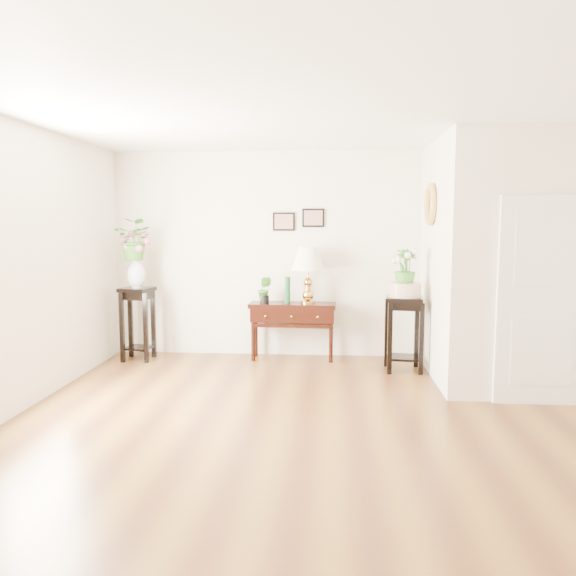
# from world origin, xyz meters

# --- Properties ---
(floor) EXTENTS (6.00, 5.50, 0.02)m
(floor) POSITION_xyz_m (0.00, 0.00, 0.00)
(floor) COLOR brown
(floor) RESTS_ON ground
(ceiling) EXTENTS (6.00, 5.50, 0.02)m
(ceiling) POSITION_xyz_m (0.00, 0.00, 2.80)
(ceiling) COLOR white
(ceiling) RESTS_ON ground
(wall_back) EXTENTS (6.00, 0.02, 2.80)m
(wall_back) POSITION_xyz_m (0.00, 2.75, 1.40)
(wall_back) COLOR beige
(wall_back) RESTS_ON ground
(wall_front) EXTENTS (6.00, 0.02, 2.80)m
(wall_front) POSITION_xyz_m (0.00, -2.75, 1.40)
(wall_front) COLOR beige
(wall_front) RESTS_ON ground
(wall_left) EXTENTS (0.02, 5.50, 2.80)m
(wall_left) POSITION_xyz_m (-3.00, 0.00, 1.40)
(wall_left) COLOR beige
(wall_left) RESTS_ON ground
(partition) EXTENTS (1.80, 1.95, 2.80)m
(partition) POSITION_xyz_m (2.10, 1.77, 1.40)
(partition) COLOR beige
(partition) RESTS_ON floor
(door) EXTENTS (0.90, 0.05, 2.10)m
(door) POSITION_xyz_m (2.10, 0.78, 1.05)
(door) COLOR silver
(door) RESTS_ON floor
(art_print_left) EXTENTS (0.30, 0.02, 0.25)m
(art_print_left) POSITION_xyz_m (-0.65, 2.73, 1.85)
(art_print_left) COLOR black
(art_print_left) RESTS_ON wall_back
(art_print_right) EXTENTS (0.30, 0.02, 0.25)m
(art_print_right) POSITION_xyz_m (-0.25, 2.73, 1.90)
(art_print_right) COLOR black
(art_print_right) RESTS_ON wall_back
(wall_ornament) EXTENTS (0.07, 0.51, 0.51)m
(wall_ornament) POSITION_xyz_m (1.16, 1.90, 2.05)
(wall_ornament) COLOR gold
(wall_ornament) RESTS_ON partition
(console_table) EXTENTS (1.16, 0.43, 0.77)m
(console_table) POSITION_xyz_m (-0.51, 2.47, 0.38)
(console_table) COLOR black
(console_table) RESTS_ON floor
(table_lamp) EXTENTS (0.53, 0.53, 0.76)m
(table_lamp) POSITION_xyz_m (-0.31, 2.47, 1.12)
(table_lamp) COLOR #BE903D
(table_lamp) RESTS_ON console_table
(green_vase) EXTENTS (0.09, 0.09, 0.35)m
(green_vase) POSITION_xyz_m (-0.58, 2.47, 0.94)
(green_vase) COLOR #164E26
(green_vase) RESTS_ON console_table
(potted_plant) EXTENTS (0.21, 0.18, 0.34)m
(potted_plant) POSITION_xyz_m (-0.89, 2.47, 0.94)
(potted_plant) COLOR #347C22
(potted_plant) RESTS_ON console_table
(plant_stand_a) EXTENTS (0.45, 0.45, 0.98)m
(plant_stand_a) POSITION_xyz_m (-2.58, 2.30, 0.49)
(plant_stand_a) COLOR black
(plant_stand_a) RESTS_ON floor
(porcelain_vase) EXTENTS (0.31, 0.31, 0.41)m
(porcelain_vase) POSITION_xyz_m (-2.58, 2.30, 1.20)
(porcelain_vase) COLOR silver
(porcelain_vase) RESTS_ON plant_stand_a
(lily_arrangement) EXTENTS (0.56, 0.50, 0.55)m
(lily_arrangement) POSITION_xyz_m (-2.58, 2.30, 1.65)
(lily_arrangement) COLOR #347C22
(lily_arrangement) RESTS_ON porcelain_vase
(plant_stand_b) EXTENTS (0.49, 0.49, 0.93)m
(plant_stand_b) POSITION_xyz_m (0.90, 2.00, 0.46)
(plant_stand_b) COLOR black
(plant_stand_b) RESTS_ON floor
(ceramic_bowl) EXTENTS (0.43, 0.43, 0.18)m
(ceramic_bowl) POSITION_xyz_m (0.90, 2.00, 1.01)
(ceramic_bowl) COLOR beige
(ceramic_bowl) RESTS_ON plant_stand_b
(narcissus) EXTENTS (0.31, 0.31, 0.47)m
(narcissus) POSITION_xyz_m (0.90, 2.00, 1.28)
(narcissus) COLOR #347C22
(narcissus) RESTS_ON ceramic_bowl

